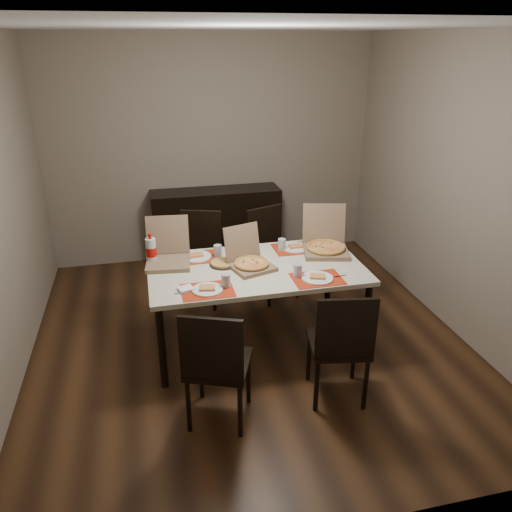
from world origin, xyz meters
name	(u,v)px	position (x,y,z in m)	size (l,w,h in m)	color
ground	(249,339)	(0.00, 0.00, -0.01)	(3.80, 4.00, 0.02)	#3C2412
room_walls	(237,139)	(0.00, 0.43, 1.73)	(3.84, 4.02, 2.62)	gray
sideboard	(217,226)	(0.00, 1.78, 0.45)	(1.50, 0.40, 0.90)	black
dining_table	(256,274)	(0.05, -0.08, 0.68)	(1.80, 1.00, 0.75)	beige
chair_near_left	(216,363)	(-0.44, -1.02, 0.51)	(0.54, 0.54, 0.93)	black
chair_near_right	(341,343)	(0.47, -0.97, 0.51)	(0.49, 0.49, 0.93)	black
chair_far_left	(200,253)	(-0.31, 0.87, 0.51)	(0.53, 0.53, 0.93)	black
chair_far_right	(270,249)	(0.42, 0.83, 0.51)	(0.54, 0.54, 0.93)	black
setting_near_left	(210,287)	(-0.39, -0.40, 0.77)	(0.46, 0.30, 0.11)	#B6250C
setting_near_right	(312,276)	(0.44, -0.39, 0.77)	(0.45, 0.30, 0.11)	#B6250C
setting_far_left	(199,255)	(-0.39, 0.23, 0.77)	(0.47, 0.30, 0.11)	#B6250C
setting_far_right	(292,247)	(0.46, 0.23, 0.77)	(0.48, 0.30, 0.11)	#B6250C
napkin_loose	(259,270)	(0.05, -0.17, 0.76)	(0.12, 0.11, 0.02)	white
pizza_box_center	(250,261)	(0.00, -0.07, 0.80)	(0.42, 0.44, 0.33)	brown
pizza_box_right	(325,245)	(0.74, 0.11, 0.81)	(0.48, 0.51, 0.39)	brown
pizza_box_left	(168,256)	(-0.66, 0.18, 0.81)	(0.41, 0.44, 0.37)	brown
faina_plate	(223,263)	(-0.21, 0.03, 0.76)	(0.23, 0.23, 0.03)	black
dip_bowl	(256,255)	(0.10, 0.13, 0.77)	(0.13, 0.13, 0.03)	white
soda_bottle	(151,251)	(-0.80, 0.20, 0.86)	(0.09, 0.09, 0.27)	silver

